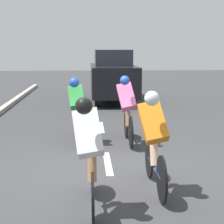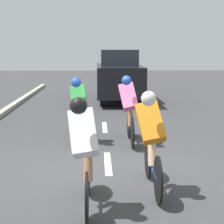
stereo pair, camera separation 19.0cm
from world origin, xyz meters
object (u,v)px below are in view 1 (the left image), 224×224
Objects in this scene: cyclist_green at (77,109)px; cyclist_pink at (127,108)px; support_car at (113,75)px; cyclist_white at (89,151)px; cyclist_orange at (154,138)px.

cyclist_pink is (-1.08, 0.18, 0.03)m from cyclist_green.
cyclist_green is at bearing -9.58° from cyclist_pink.
cyclist_pink is at bearing 88.78° from support_car.
cyclist_pink is (-0.84, -3.43, -0.01)m from cyclist_white.
cyclist_white is 0.99× the size of cyclist_pink.
support_car is (-0.99, -10.30, 0.23)m from cyclist_white.
cyclist_white is 10.35m from support_car.
cyclist_orange is (-0.93, -0.63, -0.01)m from cyclist_white.
cyclist_green is 6.80m from support_car.
cyclist_orange is (-0.09, 2.80, 0.00)m from cyclist_pink.
cyclist_pink reaches higher than cyclist_white.
support_car is at bearing -100.42° from cyclist_green.
cyclist_green is 1.05× the size of cyclist_white.
support_car is (-0.15, -6.87, 0.24)m from cyclist_pink.
cyclist_orange is 0.38× the size of support_car.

